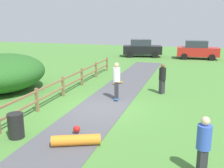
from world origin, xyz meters
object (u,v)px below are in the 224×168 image
(trash_bin, at_px, (16,126))
(parked_car_red, at_px, (197,50))
(bush_large, at_px, (3,73))
(bystander_blue, at_px, (204,144))
(bystander_black, at_px, (162,77))
(skater_riding, at_px, (117,79))
(parked_car_black, at_px, (142,48))
(skater_fallen, at_px, (76,139))
(skateboard_loose, at_px, (118,83))

(trash_bin, distance_m, parked_car_red, 22.74)
(bush_large, xyz_separation_m, bystander_blue, (10.91, -5.82, -0.15))
(trash_bin, relative_size, bystander_black, 0.52)
(skater_riding, bearing_deg, bystander_black, 40.81)
(parked_car_black, bearing_deg, skater_fallen, -84.96)
(skateboard_loose, bearing_deg, parked_car_red, 69.28)
(bystander_blue, height_order, parked_car_black, parked_car_black)
(skateboard_loose, bearing_deg, bystander_black, -26.61)
(skater_riding, xyz_separation_m, parked_car_red, (4.08, 16.41, -0.15))
(skater_riding, height_order, bystander_black, skater_riding)
(bush_large, xyz_separation_m, bystander_black, (8.93, 2.06, -0.13))
(bystander_blue, distance_m, bystander_black, 8.12)
(skater_fallen, bearing_deg, parked_car_black, 95.04)
(bystander_black, xyz_separation_m, parked_car_black, (-3.92, 14.56, 0.01))
(bush_large, xyz_separation_m, skater_fallen, (6.93, -5.14, -0.88))
(bush_large, xyz_separation_m, trash_bin, (4.66, -5.24, -0.63))
(skater_riding, distance_m, bystander_black, 2.82)
(bystander_black, bearing_deg, skater_fallen, -105.55)
(bush_large, bearing_deg, skater_riding, 1.85)
(parked_car_red, xyz_separation_m, parked_car_black, (-5.87, -0.01, 0.00))
(trash_bin, bearing_deg, bystander_black, 59.66)
(trash_bin, distance_m, bystander_blue, 6.30)
(bush_large, height_order, parked_car_red, bush_large)
(trash_bin, height_order, parked_car_red, parked_car_red)
(bush_large, xyz_separation_m, skateboard_loose, (5.94, 3.56, -0.99))
(bystander_black, xyz_separation_m, parked_car_red, (1.95, 14.57, 0.01))
(parked_car_red, bearing_deg, parked_car_black, -179.91)
(bystander_blue, relative_size, parked_car_red, 0.39)
(skater_riding, height_order, skateboard_loose, skater_riding)
(bystander_black, bearing_deg, trash_bin, -120.34)
(bush_large, bearing_deg, skateboard_loose, 30.95)
(bystander_blue, bearing_deg, bystander_black, 104.11)
(skater_riding, xyz_separation_m, skater_fallen, (0.13, -5.36, -0.91))
(parked_car_red, bearing_deg, trash_bin, -105.89)
(skater_fallen, distance_m, bystander_blue, 4.11)
(trash_bin, xyz_separation_m, skater_riding, (2.14, 5.46, 0.66))
(skater_fallen, bearing_deg, skateboard_loose, 96.49)
(skateboard_loose, bearing_deg, bush_large, -149.05)
(skater_riding, relative_size, parked_car_red, 0.45)
(trash_bin, relative_size, bystander_blue, 0.53)
(skater_riding, xyz_separation_m, skateboard_loose, (-0.86, 3.34, -1.03))
(skateboard_loose, height_order, bystander_black, bystander_black)
(bystander_blue, bearing_deg, parked_car_black, 104.74)
(skateboard_loose, relative_size, parked_car_black, 0.17)
(parked_car_red, bearing_deg, bystander_black, -97.63)
(trash_bin, bearing_deg, bystander_blue, -5.29)
(trash_bin, height_order, parked_car_black, parked_car_black)
(skater_riding, bearing_deg, parked_car_black, 96.22)
(skater_fallen, distance_m, parked_car_black, 21.85)
(bush_large, height_order, skateboard_loose, bush_large)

